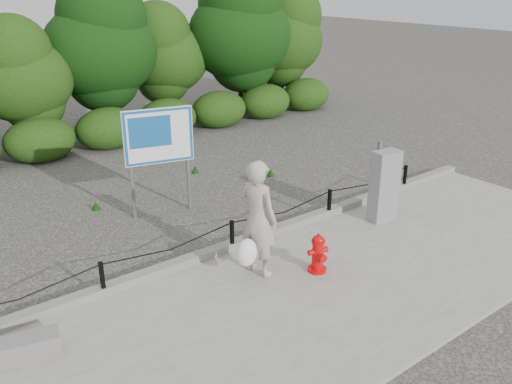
{
  "coord_description": "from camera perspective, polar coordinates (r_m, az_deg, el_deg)",
  "views": [
    {
      "loc": [
        -5.1,
        -7.31,
        4.83
      ],
      "look_at": [
        0.71,
        0.2,
        1.0
      ],
      "focal_mm": 38.0,
      "sensor_mm": 36.0,
      "label": 1
    }
  ],
  "objects": [
    {
      "name": "ground",
      "position": [
        10.14,
        -2.5,
        -6.51
      ],
      "size": [
        90.0,
        90.0,
        0.0
      ],
      "primitive_type": "plane",
      "color": "#2D2B28",
      "rests_on": "ground"
    },
    {
      "name": "pedestrian",
      "position": [
        8.93,
        0.16,
        -3.02
      ],
      "size": [
        0.85,
        0.82,
        2.02
      ],
      "rotation": [
        0.0,
        0.0,
        1.79
      ],
      "color": "#A8A090",
      "rests_on": "sidewalk"
    },
    {
      "name": "utility_cabinet",
      "position": [
        11.32,
        13.34,
        0.63
      ],
      "size": [
        0.6,
        0.44,
        1.64
      ],
      "rotation": [
        0.0,
        0.0,
        -0.12
      ],
      "color": "#97979A",
      "rests_on": "sidewalk"
    },
    {
      "name": "advertising_sign",
      "position": [
        11.37,
        -10.23,
        5.31
      ],
      "size": [
        1.42,
        0.44,
        2.32
      ],
      "rotation": [
        0.0,
        0.0,
        -0.25
      ],
      "color": "slate",
      "rests_on": "ground"
    },
    {
      "name": "concrete_block",
      "position": [
        8.06,
        -23.4,
        -14.9
      ],
      "size": [
        1.01,
        0.55,
        0.31
      ],
      "primitive_type": "cube",
      "rotation": [
        0.0,
        0.0,
        -0.23
      ],
      "color": "slate",
      "rests_on": "sidewalk"
    },
    {
      "name": "treeline",
      "position": [
        17.38,
        -18.66,
        13.98
      ],
      "size": [
        20.59,
        4.04,
        5.15
      ],
      "color": "black",
      "rests_on": "ground"
    },
    {
      "name": "sidewalk",
      "position": [
        8.78,
        5.22,
        -11.18
      ],
      "size": [
        14.0,
        4.0,
        0.08
      ],
      "primitive_type": "cube",
      "color": "gray",
      "rests_on": "ground"
    },
    {
      "name": "curb",
      "position": [
        10.1,
        -2.68,
        -5.65
      ],
      "size": [
        14.0,
        0.22,
        0.14
      ],
      "primitive_type": "cube",
      "color": "slate",
      "rests_on": "sidewalk"
    },
    {
      "name": "chain_barrier",
      "position": [
        9.93,
        -2.54,
        -4.19
      ],
      "size": [
        10.06,
        0.06,
        0.6
      ],
      "color": "black",
      "rests_on": "sidewalk"
    },
    {
      "name": "fire_hydrant",
      "position": [
        9.32,
        6.54,
        -6.47
      ],
      "size": [
        0.4,
        0.41,
        0.7
      ],
      "rotation": [
        0.0,
        0.0,
        -0.24
      ],
      "color": "red",
      "rests_on": "sidewalk"
    }
  ]
}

